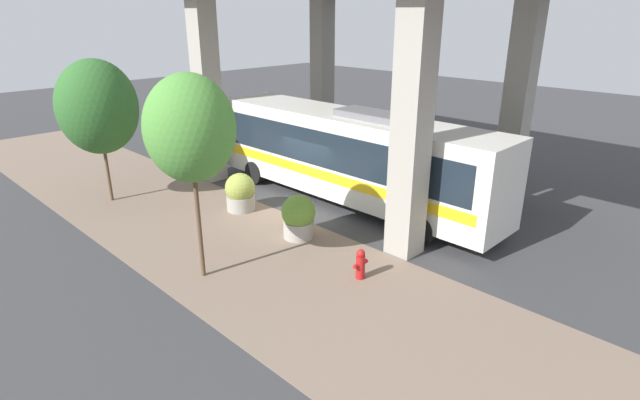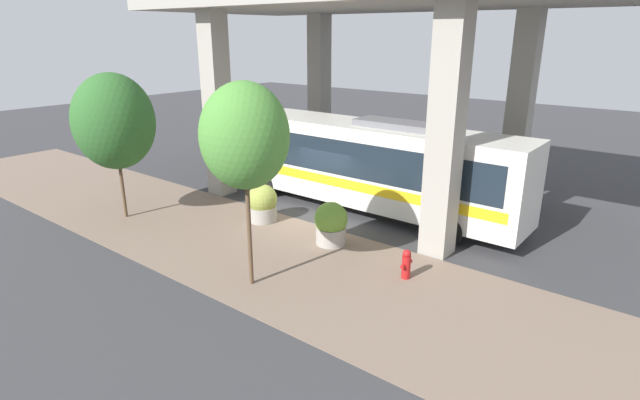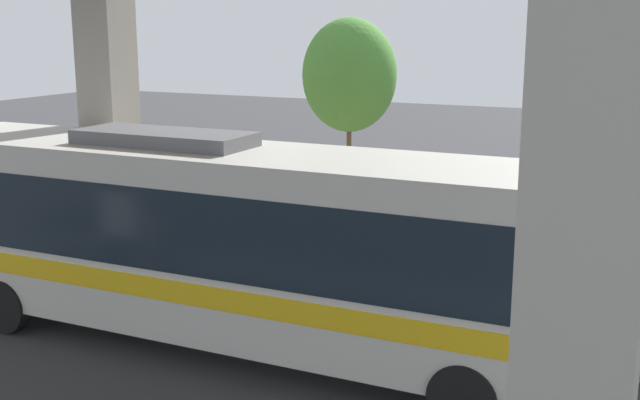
{
  "view_description": "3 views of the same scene",
  "coord_description": "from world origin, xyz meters",
  "px_view_note": "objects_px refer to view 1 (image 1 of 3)",
  "views": [
    {
      "loc": [
        -11.37,
        -13.21,
        7.12
      ],
      "look_at": [
        -0.25,
        -2.26,
        1.16
      ],
      "focal_mm": 28.0,
      "sensor_mm": 36.0,
      "label": 1
    },
    {
      "loc": [
        -13.57,
        -11.47,
        6.82
      ],
      "look_at": [
        -0.19,
        -0.9,
        1.09
      ],
      "focal_mm": 28.0,
      "sensor_mm": 36.0,
      "label": 2
    },
    {
      "loc": [
        13.72,
        5.9,
        5.57
      ],
      "look_at": [
        1.07,
        -0.08,
        2.46
      ],
      "focal_mm": 45.0,
      "sensor_mm": 36.0,
      "label": 3
    }
  ],
  "objects_px": {
    "street_tree_near": "(98,107)",
    "street_tree_far": "(190,129)",
    "planter_middle": "(240,193)",
    "bus": "(349,153)",
    "planter_front": "(299,217)",
    "fire_hydrant": "(360,264)"
  },
  "relations": [
    {
      "from": "street_tree_near",
      "to": "street_tree_far",
      "type": "relative_size",
      "value": 0.96
    },
    {
      "from": "planter_middle",
      "to": "street_tree_far",
      "type": "height_order",
      "value": "street_tree_far"
    },
    {
      "from": "street_tree_far",
      "to": "bus",
      "type": "bearing_deg",
      "value": 7.14
    },
    {
      "from": "planter_front",
      "to": "planter_middle",
      "type": "relative_size",
      "value": 1.02
    },
    {
      "from": "bus",
      "to": "street_tree_near",
      "type": "xyz_separation_m",
      "value": [
        -6.45,
        6.86,
        1.7
      ]
    },
    {
      "from": "fire_hydrant",
      "to": "bus",
      "type": "bearing_deg",
      "value": 44.77
    },
    {
      "from": "bus",
      "to": "planter_front",
      "type": "height_order",
      "value": "bus"
    },
    {
      "from": "planter_front",
      "to": "planter_middle",
      "type": "xyz_separation_m",
      "value": [
        0.13,
        3.34,
        -0.03
      ]
    },
    {
      "from": "fire_hydrant",
      "to": "planter_middle",
      "type": "xyz_separation_m",
      "value": [
        0.79,
        6.57,
        0.24
      ]
    },
    {
      "from": "fire_hydrant",
      "to": "planter_middle",
      "type": "height_order",
      "value": "planter_middle"
    },
    {
      "from": "bus",
      "to": "street_tree_near",
      "type": "distance_m",
      "value": 9.57
    },
    {
      "from": "street_tree_near",
      "to": "street_tree_far",
      "type": "bearing_deg",
      "value": -95.92
    },
    {
      "from": "planter_middle",
      "to": "street_tree_far",
      "type": "bearing_deg",
      "value": -139.28
    },
    {
      "from": "fire_hydrant",
      "to": "street_tree_near",
      "type": "bearing_deg",
      "value": 101.31
    },
    {
      "from": "planter_middle",
      "to": "planter_front",
      "type": "bearing_deg",
      "value": -92.26
    },
    {
      "from": "bus",
      "to": "street_tree_far",
      "type": "xyz_separation_m",
      "value": [
        -7.26,
        -0.91,
        2.25
      ]
    },
    {
      "from": "planter_front",
      "to": "fire_hydrant",
      "type": "bearing_deg",
      "value": -101.52
    },
    {
      "from": "planter_front",
      "to": "street_tree_near",
      "type": "relative_size",
      "value": 0.27
    },
    {
      "from": "street_tree_near",
      "to": "street_tree_far",
      "type": "xyz_separation_m",
      "value": [
        -0.81,
        -7.77,
        0.54
      ]
    },
    {
      "from": "bus",
      "to": "street_tree_near",
      "type": "bearing_deg",
      "value": 133.22
    },
    {
      "from": "planter_front",
      "to": "street_tree_far",
      "type": "distance_m",
      "value": 5.11
    },
    {
      "from": "bus",
      "to": "planter_front",
      "type": "relative_size",
      "value": 8.56
    }
  ]
}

